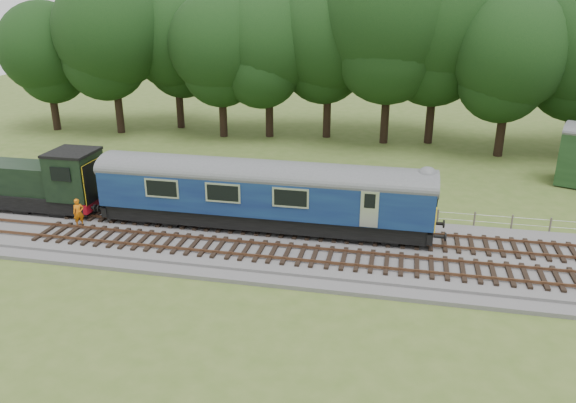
# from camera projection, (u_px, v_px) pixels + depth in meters

# --- Properties ---
(ground) EXTENTS (120.00, 120.00, 0.00)m
(ground) POSITION_uv_depth(u_px,v_px,m) (360.00, 253.00, 28.77)
(ground) COLOR #455E22
(ground) RESTS_ON ground
(ballast) EXTENTS (70.00, 7.00, 0.35)m
(ballast) POSITION_uv_depth(u_px,v_px,m) (360.00, 250.00, 28.71)
(ballast) COLOR #4C4C4F
(ballast) RESTS_ON ground
(track_north) EXTENTS (67.20, 2.40, 0.21)m
(track_north) POSITION_uv_depth(u_px,v_px,m) (363.00, 235.00, 29.90)
(track_north) COLOR black
(track_north) RESTS_ON ballast
(track_south) EXTENTS (67.20, 2.40, 0.21)m
(track_south) POSITION_uv_depth(u_px,v_px,m) (357.00, 260.00, 27.16)
(track_south) COLOR black
(track_south) RESTS_ON ballast
(fence) EXTENTS (64.00, 0.12, 1.00)m
(fence) POSITION_uv_depth(u_px,v_px,m) (367.00, 220.00, 32.89)
(fence) COLOR #6B6054
(fence) RESTS_ON ground
(tree_line) EXTENTS (70.00, 8.00, 18.00)m
(tree_line) POSITION_uv_depth(u_px,v_px,m) (382.00, 144.00, 48.88)
(tree_line) COLOR black
(tree_line) RESTS_ON ground
(dmu_railcar) EXTENTS (18.05, 2.86, 3.88)m
(dmu_railcar) POSITION_uv_depth(u_px,v_px,m) (263.00, 189.00, 30.17)
(dmu_railcar) COLOR black
(dmu_railcar) RESTS_ON ground
(shunter_loco) EXTENTS (8.92, 2.60, 3.38)m
(shunter_loco) POSITION_uv_depth(u_px,v_px,m) (35.00, 183.00, 33.07)
(shunter_loco) COLOR black
(shunter_loco) RESTS_ON ground
(worker) EXTENTS (0.69, 0.67, 1.60)m
(worker) POSITION_uv_depth(u_px,v_px,m) (79.00, 213.00, 30.89)
(worker) COLOR orange
(worker) RESTS_ON ballast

